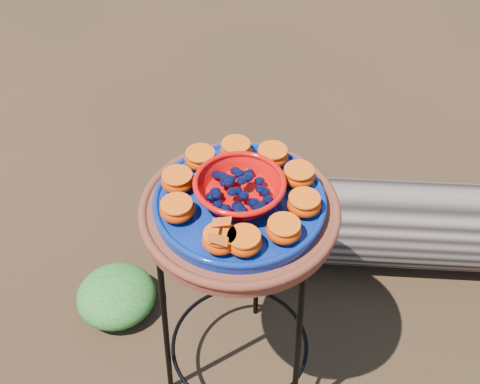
% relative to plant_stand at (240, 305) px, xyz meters
% --- Properties ---
extents(ground, '(60.00, 60.00, 0.00)m').
position_rel_plant_stand_xyz_m(ground, '(0.00, 0.00, -0.35)').
color(ground, black).
extents(plant_stand, '(0.44, 0.44, 0.70)m').
position_rel_plant_stand_xyz_m(plant_stand, '(0.00, 0.00, 0.00)').
color(plant_stand, black).
rests_on(plant_stand, ground).
extents(terracotta_saucer, '(0.45, 0.45, 0.04)m').
position_rel_plant_stand_xyz_m(terracotta_saucer, '(0.00, 0.00, 0.37)').
color(terracotta_saucer, '#5D2317').
rests_on(terracotta_saucer, plant_stand).
extents(cobalt_plate, '(0.39, 0.39, 0.03)m').
position_rel_plant_stand_xyz_m(cobalt_plate, '(0.00, 0.00, 0.40)').
color(cobalt_plate, '#001864').
rests_on(cobalt_plate, terracotta_saucer).
extents(red_bowl, '(0.19, 0.19, 0.05)m').
position_rel_plant_stand_xyz_m(red_bowl, '(0.00, 0.00, 0.44)').
color(red_bowl, red).
rests_on(red_bowl, cobalt_plate).
extents(glass_gems, '(0.15, 0.15, 0.03)m').
position_rel_plant_stand_xyz_m(glass_gems, '(0.00, 0.00, 0.48)').
color(glass_gems, black).
rests_on(glass_gems, red_bowl).
extents(orange_half_0, '(0.08, 0.08, 0.04)m').
position_rel_plant_stand_xyz_m(orange_half_0, '(-0.00, -0.15, 0.43)').
color(orange_half_0, '#B90600').
rests_on(orange_half_0, cobalt_plate).
extents(orange_half_1, '(0.08, 0.08, 0.04)m').
position_rel_plant_stand_xyz_m(orange_half_1, '(0.04, -0.14, 0.43)').
color(orange_half_1, '#B90600').
rests_on(orange_half_1, cobalt_plate).
extents(orange_half_2, '(0.08, 0.08, 0.04)m').
position_rel_plant_stand_xyz_m(orange_half_2, '(0.12, -0.09, 0.43)').
color(orange_half_2, '#B90600').
rests_on(orange_half_2, cobalt_plate).
extents(orange_half_3, '(0.08, 0.08, 0.04)m').
position_rel_plant_stand_xyz_m(orange_half_3, '(0.15, -0.00, 0.43)').
color(orange_half_3, '#B90600').
rests_on(orange_half_3, cobalt_plate).
extents(orange_half_4, '(0.08, 0.08, 0.04)m').
position_rel_plant_stand_xyz_m(orange_half_4, '(0.12, 0.09, 0.43)').
color(orange_half_4, '#B90600').
rests_on(orange_half_4, cobalt_plate).
extents(orange_half_5, '(0.08, 0.08, 0.04)m').
position_rel_plant_stand_xyz_m(orange_half_5, '(0.05, 0.14, 0.43)').
color(orange_half_5, '#B90600').
rests_on(orange_half_5, cobalt_plate).
extents(orange_half_6, '(0.08, 0.08, 0.04)m').
position_rel_plant_stand_xyz_m(orange_half_6, '(-0.04, 0.14, 0.43)').
color(orange_half_6, '#B90600').
rests_on(orange_half_6, cobalt_plate).
extents(orange_half_7, '(0.08, 0.08, 0.04)m').
position_rel_plant_stand_xyz_m(orange_half_7, '(-0.12, 0.09, 0.43)').
color(orange_half_7, '#B90600').
rests_on(orange_half_7, cobalt_plate).
extents(orange_half_8, '(0.08, 0.08, 0.04)m').
position_rel_plant_stand_xyz_m(orange_half_8, '(-0.15, 0.00, 0.43)').
color(orange_half_8, '#B90600').
rests_on(orange_half_8, cobalt_plate).
extents(orange_half_9, '(0.08, 0.08, 0.04)m').
position_rel_plant_stand_xyz_m(orange_half_9, '(-0.12, -0.09, 0.43)').
color(orange_half_9, '#B90600').
rests_on(orange_half_9, cobalt_plate).
extents(butterfly, '(0.09, 0.07, 0.02)m').
position_rel_plant_stand_xyz_m(butterfly, '(-0.00, -0.15, 0.46)').
color(butterfly, '#C3440F').
rests_on(butterfly, orange_half_0).
extents(driftwood_log, '(1.70, 0.72, 0.31)m').
position_rel_plant_stand_xyz_m(driftwood_log, '(0.42, 0.60, -0.20)').
color(driftwood_log, black).
rests_on(driftwood_log, ground).
extents(foliage_left, '(0.27, 0.27, 0.13)m').
position_rel_plant_stand_xyz_m(foliage_left, '(-0.46, 0.13, -0.28)').
color(foliage_left, '#12420D').
rests_on(foliage_left, ground).
extents(foliage_back, '(0.29, 0.29, 0.14)m').
position_rel_plant_stand_xyz_m(foliage_back, '(-0.14, 0.54, -0.28)').
color(foliage_back, '#12420D').
rests_on(foliage_back, ground).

